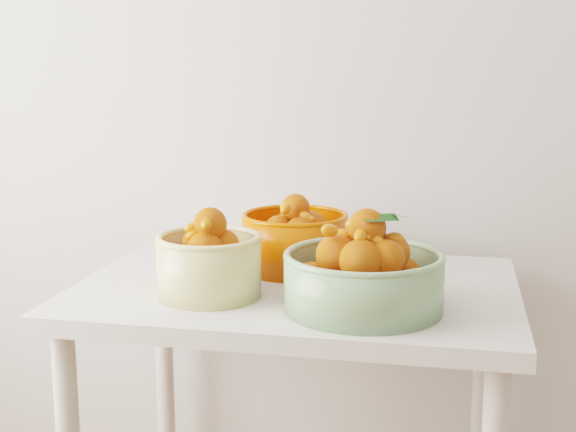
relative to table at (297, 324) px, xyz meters
name	(u,v)px	position (x,y,z in m)	size (l,w,h in m)	color
table	(297,324)	(0.00, 0.00, 0.00)	(1.00, 0.70, 0.75)	silver
bowl_cream	(209,263)	(-0.17, -0.13, 0.17)	(0.29, 0.29, 0.20)	#DECB80
bowl_green	(363,275)	(0.17, -0.16, 0.17)	(0.40, 0.40, 0.21)	#7AA16F
bowl_orange	(295,240)	(-0.03, 0.13, 0.17)	(0.31, 0.31, 0.19)	#EF4302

